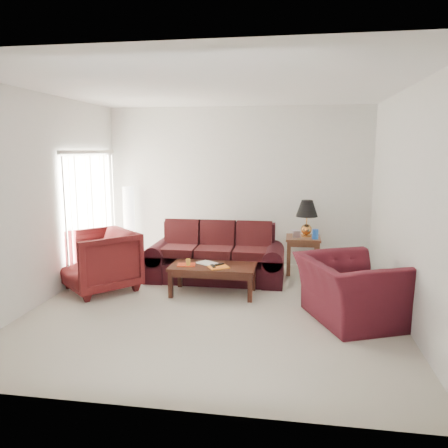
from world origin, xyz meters
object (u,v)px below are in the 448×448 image
(coffee_table, at_px, (213,280))
(floor_lamp, at_px, (129,224))
(sofa, at_px, (216,253))
(armchair_right, at_px, (350,290))
(end_table, at_px, (303,255))
(armchair_left, at_px, (99,261))

(coffee_table, bearing_deg, floor_lamp, 160.51)
(sofa, bearing_deg, armchair_right, -39.65)
(armchair_right, bearing_deg, sofa, 30.53)
(end_table, relative_size, coffee_table, 0.51)
(armchair_right, relative_size, coffee_table, 0.98)
(sofa, relative_size, coffee_table, 1.76)
(floor_lamp, bearing_deg, sofa, -25.54)
(end_table, relative_size, floor_lamp, 0.44)
(armchair_left, distance_m, armchair_right, 3.80)
(armchair_right, bearing_deg, coffee_table, 45.80)
(end_table, distance_m, armchair_left, 3.53)
(coffee_table, bearing_deg, armchair_left, -156.64)
(armchair_left, xyz_separation_m, armchair_right, (3.74, -0.67, -0.06))
(floor_lamp, distance_m, armchair_right, 4.60)
(end_table, relative_size, armchair_right, 0.52)
(floor_lamp, distance_m, coffee_table, 2.62)
(sofa, relative_size, armchair_left, 2.19)
(end_table, relative_size, armchair_left, 0.63)
(sofa, height_order, armchair_right, sofa)
(sofa, distance_m, end_table, 1.63)
(end_table, distance_m, armchair_right, 2.26)
(sofa, xyz_separation_m, floor_lamp, (-1.88, 0.90, 0.29))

